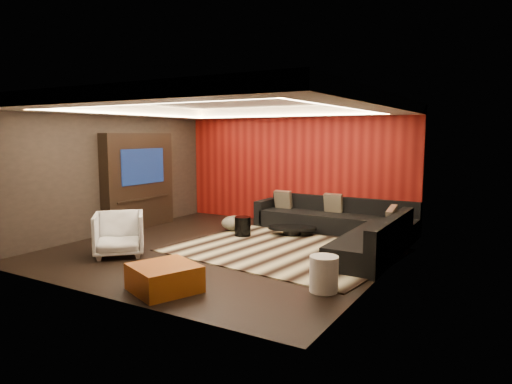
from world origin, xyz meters
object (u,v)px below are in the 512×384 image
Objects in this scene: coffee_table at (292,231)px; sectional_sofa at (347,228)px; drum_stool at (243,226)px; orange_ottoman at (164,278)px; armchair at (119,234)px; white_side_table at (324,274)px.

coffee_table is 1.18m from sectional_sofa.
sectional_sofa is (2.03, 0.81, 0.04)m from drum_stool.
armchair is (-1.98, 1.02, 0.21)m from orange_ottoman.
coffee_table is at bearing 123.04° from white_side_table.
armchair is (-3.90, -0.08, 0.14)m from white_side_table.
armchair is (-1.11, -2.42, 0.17)m from drum_stool.
white_side_table is (1.93, -2.96, 0.14)m from coffee_table.
drum_stool is 0.47× the size of armchair.
armchair reaches higher than orange_ottoman.
coffee_table is 3.64m from armchair.
sectional_sofa reaches higher than white_side_table.
orange_ottoman is (0.87, -3.44, -0.04)m from drum_stool.
coffee_table is 3.53m from white_side_table.
sectional_sofa is (-0.77, 3.15, 0.01)m from white_side_table.
coffee_table is 1.22× the size of armchair.
orange_ottoman reaches higher than coffee_table.
armchair is at bearing -178.76° from white_side_table.
white_side_table is 3.24m from sectional_sofa.
white_side_table is at bearing -76.33° from sectional_sofa.
coffee_table is 2.11× the size of white_side_table.
armchair is at bearing -134.15° from sectional_sofa.
white_side_table is (2.80, -2.34, 0.03)m from drum_stool.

